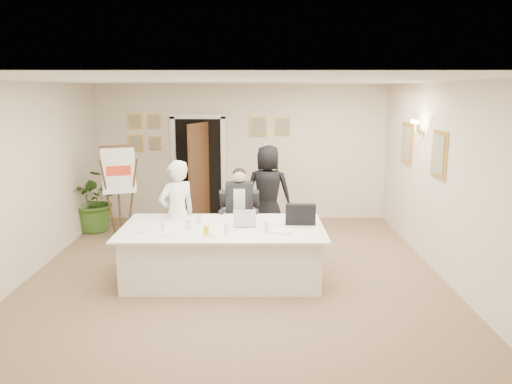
{
  "coord_description": "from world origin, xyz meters",
  "views": [
    {
      "loc": [
        0.3,
        -6.85,
        2.67
      ],
      "look_at": [
        0.3,
        0.6,
        1.15
      ],
      "focal_mm": 35.0,
      "sensor_mm": 36.0,
      "label": 1
    }
  ],
  "objects": [
    {
      "name": "laptop",
      "position": [
        0.14,
        0.05,
        0.91
      ],
      "size": [
        0.33,
        0.36,
        0.28
      ],
      "primitive_type": null,
      "rotation": [
        0.0,
        0.0,
        0.04
      ],
      "color": "#B7BABC",
      "rests_on": "conference_table"
    },
    {
      "name": "wall_back",
      "position": [
        0.0,
        3.5,
        1.4
      ],
      "size": [
        6.0,
        0.1,
        2.8
      ],
      "primitive_type": "cube",
      "color": "beige",
      "rests_on": "floor"
    },
    {
      "name": "laptop_bag",
      "position": [
        0.94,
        0.09,
        0.93
      ],
      "size": [
        0.44,
        0.14,
        0.3
      ],
      "primitive_type": "cube",
      "rotation": [
        0.0,
        0.0,
        -0.05
      ],
      "color": "black",
      "rests_on": "conference_table"
    },
    {
      "name": "seated_man",
      "position": [
        0.03,
        1.12,
        0.73
      ],
      "size": [
        0.66,
        0.7,
        1.45
      ],
      "primitive_type": null,
      "rotation": [
        0.0,
        0.0,
        -0.06
      ],
      "color": "black",
      "rests_on": "floor"
    },
    {
      "name": "glass_c",
      "position": [
        0.44,
        -0.32,
        0.84
      ],
      "size": [
        0.08,
        0.08,
        0.14
      ],
      "primitive_type": "cylinder",
      "rotation": [
        0.0,
        0.0,
        0.33
      ],
      "color": "silver",
      "rests_on": "conference_table"
    },
    {
      "name": "oj_glass",
      "position": [
        -0.36,
        -0.48,
        0.84
      ],
      "size": [
        0.09,
        0.09,
        0.13
      ],
      "primitive_type": "cylinder",
      "rotation": [
        0.0,
        0.0,
        -0.23
      ],
      "color": "gold",
      "rests_on": "conference_table"
    },
    {
      "name": "doorway",
      "position": [
        -0.88,
        3.32,
        1.04
      ],
      "size": [
        1.14,
        0.86,
        2.2
      ],
      "color": "black",
      "rests_on": "floor"
    },
    {
      "name": "plate_mid",
      "position": [
        -0.83,
        -0.46,
        0.78
      ],
      "size": [
        0.22,
        0.22,
        0.01
      ],
      "primitive_type": "cylinder",
      "rotation": [
        0.0,
        0.0,
        -0.04
      ],
      "color": "white",
      "rests_on": "conference_table"
    },
    {
      "name": "wall_front",
      "position": [
        0.0,
        -3.5,
        1.4
      ],
      "size": [
        6.0,
        0.1,
        2.8
      ],
      "primitive_type": "cube",
      "color": "beige",
      "rests_on": "floor"
    },
    {
      "name": "pictures_right_wall",
      "position": [
        2.97,
        1.2,
        1.75
      ],
      "size": [
        0.06,
        2.2,
        0.8
      ],
      "primitive_type": null,
      "color": "gold",
      "rests_on": "wall_right"
    },
    {
      "name": "wall_right",
      "position": [
        3.0,
        0.0,
        1.4
      ],
      "size": [
        0.1,
        7.0,
        2.8
      ],
      "primitive_type": "cube",
      "color": "beige",
      "rests_on": "floor"
    },
    {
      "name": "glass_b",
      "position": [
        -0.11,
        -0.38,
        0.84
      ],
      "size": [
        0.07,
        0.07,
        0.14
      ],
      "primitive_type": "cylinder",
      "rotation": [
        0.0,
        0.0,
        -0.29
      ],
      "color": "silver",
      "rests_on": "conference_table"
    },
    {
      "name": "standing_man",
      "position": [
        -0.9,
        0.5,
        0.83
      ],
      "size": [
        0.72,
        0.68,
        1.66
      ],
      "primitive_type": "imported",
      "rotation": [
        0.0,
        0.0,
        3.81
      ],
      "color": "white",
      "rests_on": "floor"
    },
    {
      "name": "flip_chart",
      "position": [
        -2.19,
        2.01,
        0.78
      ],
      "size": [
        0.61,
        0.46,
        1.68
      ],
      "color": "#3C2513",
      "rests_on": "floor"
    },
    {
      "name": "glass_a",
      "position": [
        -0.98,
        -0.19,
        0.84
      ],
      "size": [
        0.08,
        0.08,
        0.14
      ],
      "primitive_type": "cylinder",
      "rotation": [
        0.0,
        0.0,
        -0.34
      ],
      "color": "silver",
      "rests_on": "conference_table"
    },
    {
      "name": "standing_woman",
      "position": [
        0.51,
        2.0,
        0.86
      ],
      "size": [
        0.93,
        0.7,
        1.72
      ],
      "primitive_type": "imported",
      "rotation": [
        0.0,
        0.0,
        2.95
      ],
      "color": "black",
      "rests_on": "floor"
    },
    {
      "name": "steel_jug",
      "position": [
        -0.65,
        -0.13,
        0.83
      ],
      "size": [
        0.11,
        0.11,
        0.11
      ],
      "primitive_type": "cylinder",
      "rotation": [
        0.0,
        0.0,
        0.28
      ],
      "color": "silver",
      "rests_on": "conference_table"
    },
    {
      "name": "wall_left",
      "position": [
        -3.0,
        0.0,
        1.4
      ],
      "size": [
        0.1,
        7.0,
        2.8
      ],
      "primitive_type": "cube",
      "color": "beige",
      "rests_on": "floor"
    },
    {
      "name": "plate_near",
      "position": [
        -0.31,
        -0.52,
        0.78
      ],
      "size": [
        0.24,
        0.24,
        0.01
      ],
      "primitive_type": "cylinder",
      "rotation": [
        0.0,
        0.0,
        -0.18
      ],
      "color": "white",
      "rests_on": "conference_table"
    },
    {
      "name": "plate_left",
      "position": [
        -1.25,
        -0.3,
        0.78
      ],
      "size": [
        0.23,
        0.23,
        0.01
      ],
      "primitive_type": "cylinder",
      "rotation": [
        0.0,
        0.0,
        0.13
      ],
      "color": "white",
      "rests_on": "conference_table"
    },
    {
      "name": "ceiling",
      "position": [
        0.0,
        0.0,
        2.8
      ],
      "size": [
        6.0,
        7.0,
        0.02
      ],
      "primitive_type": "cube",
      "color": "white",
      "rests_on": "wall_back"
    },
    {
      "name": "paper_stack",
      "position": [
        0.63,
        -0.3,
        0.79
      ],
      "size": [
        0.38,
        0.31,
        0.03
      ],
      "primitive_type": "cube",
      "rotation": [
        0.0,
        0.0,
        -0.25
      ],
      "color": "white",
      "rests_on": "conference_table"
    },
    {
      "name": "wall_sconce",
      "position": [
        2.9,
        1.2,
        2.1
      ],
      "size": [
        0.2,
        0.3,
        0.24
      ],
      "primitive_type": null,
      "color": "gold",
      "rests_on": "wall_right"
    },
    {
      "name": "pictures_back_wall",
      "position": [
        -0.8,
        3.47,
        1.85
      ],
      "size": [
        3.4,
        0.06,
        0.8
      ],
      "primitive_type": null,
      "color": "gold",
      "rests_on": "wall_back"
    },
    {
      "name": "conference_table",
      "position": [
        -0.18,
        -0.02,
        0.39
      ],
      "size": [
        2.86,
        1.52,
        0.78
      ],
      "color": "silver",
      "rests_on": "floor"
    },
    {
      "name": "glass_d",
      "position": [
        -0.53,
        0.15,
        0.84
      ],
      "size": [
        0.08,
        0.08,
        0.14
      ],
      "primitive_type": "cylinder",
      "rotation": [
        0.0,
        0.0,
        0.32
      ],
      "color": "silver",
      "rests_on": "conference_table"
    },
    {
      "name": "floor",
      "position": [
        0.0,
        0.0,
        0.0
      ],
      "size": [
        7.0,
        7.0,
        0.0
      ],
      "primitive_type": "plane",
      "color": "olive",
      "rests_on": "ground"
    },
    {
      "name": "potted_palm",
      "position": [
        -2.8,
        2.5,
        0.62
      ],
      "size": [
        1.4,
        1.33,
        1.23
      ],
      "primitive_type": "imported",
      "rotation": [
        0.0,
        0.0,
        0.42
      ],
      "color": "#386521",
      "rests_on": "floor"
    }
  ]
}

